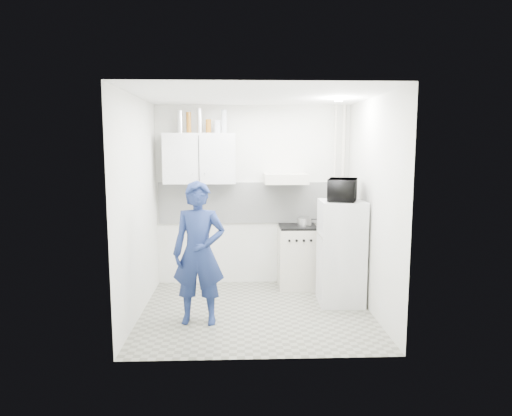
{
  "coord_description": "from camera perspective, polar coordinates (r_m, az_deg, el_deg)",
  "views": [
    {
      "loc": [
        -0.21,
        -5.37,
        2.03
      ],
      "look_at": [
        0.01,
        0.3,
        1.25
      ],
      "focal_mm": 32.0,
      "sensor_mm": 36.0,
      "label": 1
    }
  ],
  "objects": [
    {
      "name": "microwave",
      "position": [
        5.84,
        10.78,
        2.27
      ],
      "size": [
        0.58,
        0.47,
        0.28
      ],
      "primitive_type": "imported",
      "rotation": [
        0.0,
        0.0,
        1.28
      ],
      "color": "black",
      "rests_on": "fridge"
    },
    {
      "name": "stove_top",
      "position": [
        6.53,
        5.24,
        -2.31
      ],
      "size": [
        0.52,
        0.52,
        0.03
      ],
      "primitive_type": "cube",
      "color": "black",
      "rests_on": "stove"
    },
    {
      "name": "bottle_b",
      "position": [
        6.51,
        -9.47,
        10.57
      ],
      "size": [
        0.08,
        0.08,
        0.31
      ],
      "primitive_type": "cylinder",
      "color": "silver",
      "rests_on": "upper_cabinet"
    },
    {
      "name": "bottle_d",
      "position": [
        6.48,
        -7.08,
        10.75
      ],
      "size": [
        0.08,
        0.08,
        0.34
      ],
      "primitive_type": "cylinder",
      "color": "silver",
      "rests_on": "upper_cabinet"
    },
    {
      "name": "range_hood",
      "position": [
        6.42,
        3.72,
        3.7
      ],
      "size": [
        0.6,
        0.5,
        0.14
      ],
      "primitive_type": "cube",
      "color": "beige",
      "rests_on": "wall_back"
    },
    {
      "name": "upper_cabinet",
      "position": [
        6.47,
        -7.02,
        6.17
      ],
      "size": [
        1.0,
        0.35,
        0.7
      ],
      "primitive_type": "cube",
      "color": "white",
      "rests_on": "wall_back"
    },
    {
      "name": "wall_right",
      "position": [
        5.66,
        14.36,
        0.16
      ],
      "size": [
        0.0,
        2.6,
        2.6
      ],
      "primitive_type": "plane",
      "rotation": [
        1.57,
        0.0,
        -1.57
      ],
      "color": "beige",
      "rests_on": "floor"
    },
    {
      "name": "wall_left",
      "position": [
        5.55,
        -14.55,
        0.02
      ],
      "size": [
        0.0,
        2.6,
        2.6
      ],
      "primitive_type": "plane",
      "rotation": [
        1.57,
        0.0,
        1.57
      ],
      "color": "beige",
      "rests_on": "floor"
    },
    {
      "name": "bottle_e",
      "position": [
        6.46,
        -4.0,
        10.73
      ],
      "size": [
        0.08,
        0.08,
        0.32
      ],
      "primitive_type": "cylinder",
      "color": "#B2B7BC",
      "rests_on": "upper_cabinet"
    },
    {
      "name": "canister_b",
      "position": [
        6.46,
        -4.86,
        10.08
      ],
      "size": [
        0.09,
        0.09,
        0.17
      ],
      "primitive_type": "cylinder",
      "color": "#B2B7BC",
      "rests_on": "upper_cabinet"
    },
    {
      "name": "wall_back",
      "position": [
        6.67,
        -0.38,
        1.54
      ],
      "size": [
        2.8,
        0.0,
        2.8
      ],
      "primitive_type": "plane",
      "rotation": [
        1.57,
        0.0,
        0.0
      ],
      "color": "beige",
      "rests_on": "floor"
    },
    {
      "name": "saucepan",
      "position": [
        6.51,
        6.05,
        -1.72
      ],
      "size": [
        0.2,
        0.2,
        0.11
      ],
      "primitive_type": "cylinder",
      "color": "silver",
      "rests_on": "stove_top"
    },
    {
      "name": "pipe_b",
      "position": [
        6.73,
        9.74,
        1.48
      ],
      "size": [
        0.04,
        0.04,
        2.6
      ],
      "primitive_type": "cylinder",
      "color": "beige",
      "rests_on": "floor"
    },
    {
      "name": "pipe_a",
      "position": [
        6.75,
        10.74,
        1.48
      ],
      "size": [
        0.05,
        0.05,
        2.6
      ],
      "primitive_type": "cylinder",
      "color": "beige",
      "rests_on": "floor"
    },
    {
      "name": "person",
      "position": [
        5.24,
        -7.15,
        -5.61
      ],
      "size": [
        0.62,
        0.43,
        1.64
      ],
      "primitive_type": "imported",
      "rotation": [
        0.0,
        0.0,
        -0.07
      ],
      "color": "navy",
      "rests_on": "floor"
    },
    {
      "name": "ceiling_spot_fixture",
      "position": [
        5.73,
        10.28,
        13.11
      ],
      "size": [
        0.1,
        0.1,
        0.02
      ],
      "primitive_type": "cylinder",
      "color": "white",
      "rests_on": "ceiling"
    },
    {
      "name": "fridge",
      "position": [
        5.97,
        10.58,
        -5.48
      ],
      "size": [
        0.57,
        0.57,
        1.34
      ],
      "primitive_type": "cube",
      "rotation": [
        0.0,
        0.0,
        -0.03
      ],
      "color": "white",
      "rests_on": "floor"
    },
    {
      "name": "ceiling",
      "position": [
        5.41,
        0.04,
        13.87
      ],
      "size": [
        2.8,
        2.8,
        0.0
      ],
      "primitive_type": "plane",
      "color": "white",
      "rests_on": "wall_back"
    },
    {
      "name": "bottle_c",
      "position": [
        6.49,
        -8.4,
        10.51
      ],
      "size": [
        0.07,
        0.07,
        0.29
      ],
      "primitive_type": "cylinder",
      "color": "brown",
      "rests_on": "upper_cabinet"
    },
    {
      "name": "backsplash",
      "position": [
        6.66,
        -0.37,
        0.67
      ],
      "size": [
        2.74,
        0.03,
        0.6
      ],
      "primitive_type": "cube",
      "color": "white",
      "rests_on": "wall_back"
    },
    {
      "name": "floor",
      "position": [
        5.75,
        0.04,
        -12.86
      ],
      "size": [
        2.8,
        2.8,
        0.0
      ],
      "primitive_type": "plane",
      "color": "gray",
      "rests_on": "ground"
    },
    {
      "name": "canister_a",
      "position": [
        6.47,
        -5.96,
        10.13
      ],
      "size": [
        0.08,
        0.08,
        0.19
      ],
      "primitive_type": "cylinder",
      "color": "brown",
      "rests_on": "upper_cabinet"
    },
    {
      "name": "stove",
      "position": [
        6.62,
        5.19,
        -6.15
      ],
      "size": [
        0.54,
        0.54,
        0.87
      ],
      "primitive_type": "cube",
      "color": "beige",
      "rests_on": "floor"
    }
  ]
}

